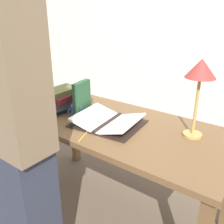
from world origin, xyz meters
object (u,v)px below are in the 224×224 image
object	(u,v)px
book_stack_tall	(61,99)
open_book	(108,122)
pencil	(84,135)
coffee_mug	(76,110)
person_reader	(17,141)
reading_lamp	(200,74)
book_standing_upright	(82,98)

from	to	relation	value
book_stack_tall	open_book	bearing A→B (deg)	-0.87
pencil	open_book	bearing A→B (deg)	86.24
book_stack_tall	coffee_mug	size ratio (longest dim) A/B	2.82
person_reader	reading_lamp	bearing A→B (deg)	-124.98
book_standing_upright	coffee_mug	bearing A→B (deg)	-115.10
book_standing_upright	coffee_mug	world-z (taller)	book_standing_upright
pencil	coffee_mug	bearing A→B (deg)	142.33
book_standing_upright	coffee_mug	xyz separation A→B (m)	(-0.01, -0.05, -0.08)
reading_lamp	book_standing_upright	bearing A→B (deg)	-169.45
open_book	book_standing_upright	size ratio (longest dim) A/B	1.93
book_standing_upright	reading_lamp	xyz separation A→B (m)	(0.76, 0.14, 0.25)
book_standing_upright	person_reader	distance (m)	0.69
open_book	reading_lamp	size ratio (longest dim) A/B	1.01
book_stack_tall	person_reader	size ratio (longest dim) A/B	0.18
coffee_mug	person_reader	size ratio (longest dim) A/B	0.06
reading_lamp	person_reader	xyz separation A→B (m)	(-0.56, -0.80, -0.25)
open_book	book_standing_upright	bearing A→B (deg)	167.16
person_reader	book_standing_upright	bearing A→B (deg)	-73.06
open_book	book_stack_tall	world-z (taller)	book_stack_tall
coffee_mug	pencil	bearing A→B (deg)	-37.67
book_stack_tall	person_reader	world-z (taller)	person_reader
book_stack_tall	coffee_mug	xyz separation A→B (m)	(0.18, -0.03, -0.04)
open_book	person_reader	distance (m)	0.64
person_reader	open_book	bearing A→B (deg)	-94.84
open_book	reading_lamp	world-z (taller)	reading_lamp
reading_lamp	person_reader	size ratio (longest dim) A/B	0.27
person_reader	pencil	bearing A→B (deg)	-95.40
pencil	person_reader	xyz separation A→B (m)	(-0.04, -0.41, 0.13)
open_book	person_reader	xyz separation A→B (m)	(-0.05, -0.63, 0.11)
book_standing_upright	person_reader	xyz separation A→B (m)	(0.20, -0.66, 0.01)
reading_lamp	pencil	bearing A→B (deg)	-143.53
book_stack_tall	reading_lamp	xyz separation A→B (m)	(0.95, 0.16, 0.29)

